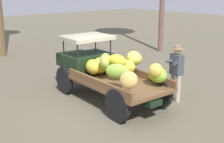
{
  "coord_description": "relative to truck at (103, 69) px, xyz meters",
  "views": [
    {
      "loc": [
        -6.32,
        5.47,
        3.44
      ],
      "look_at": [
        0.32,
        -0.26,
        0.96
      ],
      "focal_mm": 48.09,
      "sensor_mm": 36.0,
      "label": 1
    }
  ],
  "objects": [
    {
      "name": "farmer",
      "position": [
        -1.69,
        -1.5,
        0.05
      ],
      "size": [
        0.53,
        0.49,
        1.76
      ],
      "rotation": [
        0.0,
        0.0,
        1.35
      ],
      "color": "#BFAC9B",
      "rests_on": "ground"
    },
    {
      "name": "truck",
      "position": [
        0.0,
        0.0,
        0.0
      ],
      "size": [
        4.53,
        2.02,
        1.89
      ],
      "rotation": [
        0.0,
        0.0,
        -0.05
      ],
      "color": "black",
      "rests_on": "ground"
    },
    {
      "name": "ground_plane",
      "position": [
        -0.78,
        0.3,
        -0.95
      ],
      "size": [
        60.0,
        60.0,
        0.0
      ],
      "primitive_type": "plane",
      "color": "#615948"
    }
  ]
}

